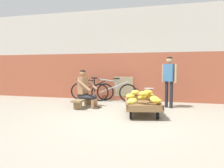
% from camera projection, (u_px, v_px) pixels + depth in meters
% --- Properties ---
extents(ground_plane, '(80.00, 80.00, 0.00)m').
position_uv_depth(ground_plane, '(124.00, 121.00, 4.67)').
color(ground_plane, gray).
extents(back_wall, '(16.00, 0.30, 3.36)m').
position_uv_depth(back_wall, '(140.00, 55.00, 7.53)').
color(back_wall, '#A35138').
rests_on(back_wall, ground).
extents(banana_cart, '(1.12, 1.58, 0.36)m').
position_uv_depth(banana_cart, '(142.00, 105.00, 5.30)').
color(banana_cart, brown).
rests_on(banana_cart, ground).
extents(banana_pile, '(1.00, 1.54, 0.26)m').
position_uv_depth(banana_pile, '(143.00, 97.00, 5.31)').
color(banana_pile, gold).
rests_on(banana_pile, banana_cart).
extents(low_bench, '(0.32, 1.11, 0.27)m').
position_uv_depth(low_bench, '(83.00, 101.00, 6.31)').
color(low_bench, olive).
rests_on(low_bench, ground).
extents(vendor_seated, '(0.72, 0.56, 1.14)m').
position_uv_depth(vendor_seated, '(85.00, 89.00, 6.24)').
color(vendor_seated, '#9E704C').
rests_on(vendor_seated, ground).
extents(plastic_crate, '(0.36, 0.28, 0.30)m').
position_uv_depth(plastic_crate, '(149.00, 103.00, 6.23)').
color(plastic_crate, '#19847F').
rests_on(plastic_crate, ground).
extents(weighing_scale, '(0.30, 0.30, 0.29)m').
position_uv_depth(weighing_scale, '(149.00, 93.00, 6.21)').
color(weighing_scale, '#28282D').
rests_on(weighing_scale, plastic_crate).
extents(bicycle_near_left, '(1.66, 0.48, 0.86)m').
position_uv_depth(bicycle_near_left, '(92.00, 91.00, 7.65)').
color(bicycle_near_left, black).
rests_on(bicycle_near_left, ground).
extents(bicycle_far_left, '(1.66, 0.48, 0.86)m').
position_uv_depth(bicycle_far_left, '(114.00, 92.00, 7.33)').
color(bicycle_far_left, black).
rests_on(bicycle_far_left, ground).
extents(sign_board, '(0.70, 0.22, 0.88)m').
position_uv_depth(sign_board, '(124.00, 89.00, 7.57)').
color(sign_board, '#C6B289').
rests_on(sign_board, ground).
extents(customer_adult, '(0.43, 0.34, 1.53)m').
position_uv_depth(customer_adult, '(169.00, 76.00, 6.14)').
color(customer_adult, '#232328').
rests_on(customer_adult, ground).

